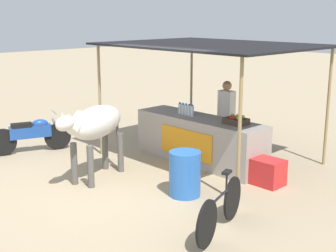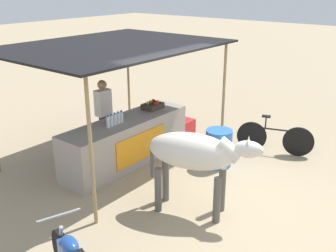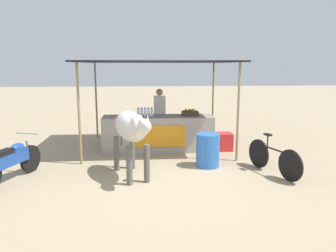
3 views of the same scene
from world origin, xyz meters
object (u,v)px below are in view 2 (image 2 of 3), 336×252
at_px(water_barrel, 219,148).
at_px(cow, 195,154).
at_px(fruit_crate, 153,105).
at_px(cooler_box, 181,130).
at_px(stall_counter, 127,142).
at_px(bicycle_leaning, 274,138).
at_px(vendor_behind_counter, 104,116).

height_order(water_barrel, cow, cow).
bearing_deg(fruit_crate, cooler_box, -9.91).
bearing_deg(stall_counter, cooler_box, -3.19).
relative_size(cow, bicycle_leaning, 1.16).
bearing_deg(water_barrel, vendor_behind_counter, 113.44).
distance_m(cooler_box, cow, 3.25).
distance_m(fruit_crate, bicycle_leaning, 2.77).
height_order(stall_counter, bicycle_leaning, stall_counter).
distance_m(cooler_box, bicycle_leaning, 2.18).
xyz_separation_m(vendor_behind_counter, water_barrel, (1.00, -2.30, -0.46)).
bearing_deg(cooler_box, cow, -139.45).
bearing_deg(bicycle_leaning, stall_counter, 137.75).
height_order(fruit_crate, cooler_box, fruit_crate).
bearing_deg(cow, vendor_behind_counter, 75.76).
xyz_separation_m(stall_counter, fruit_crate, (0.90, 0.05, 0.55)).
xyz_separation_m(cooler_box, bicycle_leaning, (0.65, -2.08, 0.11)).
xyz_separation_m(fruit_crate, bicycle_leaning, (1.50, -2.23, -0.68)).
relative_size(fruit_crate, bicycle_leaning, 0.28).
xyz_separation_m(vendor_behind_counter, bicycle_leaning, (2.31, -2.93, -0.50)).
bearing_deg(stall_counter, vendor_behind_counter, 83.63).
bearing_deg(bicycle_leaning, cow, 179.45).
bearing_deg(fruit_crate, stall_counter, -176.74).
xyz_separation_m(fruit_crate, vendor_behind_counter, (-0.81, 0.70, -0.18)).
bearing_deg(bicycle_leaning, cooler_box, 107.42).
bearing_deg(water_barrel, fruit_crate, 96.67).
height_order(fruit_crate, bicycle_leaning, fruit_crate).
distance_m(stall_counter, vendor_behind_counter, 0.84).
relative_size(stall_counter, bicycle_leaning, 1.89).
bearing_deg(bicycle_leaning, fruit_crate, 123.98).
height_order(stall_counter, vendor_behind_counter, vendor_behind_counter).
bearing_deg(cow, cooler_box, 40.55).
bearing_deg(cooler_box, water_barrel, -114.49).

